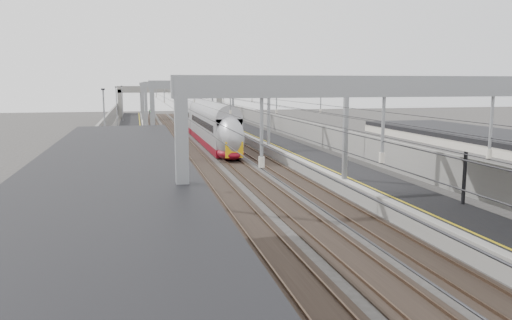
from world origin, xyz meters
TOP-DOWN VIEW (x-y plane):
  - platform_left at (-8.00, 45.00)m, footprint 4.00×120.00m
  - platform_right at (8.00, 45.00)m, footprint 4.00×120.00m
  - tracks at (0.00, 45.00)m, footprint 11.40×140.00m
  - overhead_line at (0.00, 51.62)m, footprint 13.00×140.00m
  - canopy_left at (-8.02, 2.99)m, footprint 4.40×30.00m
  - overbridge at (0.00, 100.00)m, footprint 22.00×2.20m
  - wall_left at (-11.20, 45.00)m, footprint 0.30×120.00m
  - wall_right at (11.20, 45.00)m, footprint 0.30×120.00m
  - train at (1.50, 59.20)m, footprint 2.69×49.06m
  - signal_green at (-5.20, 69.08)m, footprint 0.32×0.32m
  - signal_red_near at (3.20, 73.07)m, footprint 0.32×0.32m
  - signal_red_far at (5.40, 74.16)m, footprint 0.32×0.32m

SIDE VIEW (x-z plane):
  - tracks at x=0.00m, z-range -0.05..0.15m
  - platform_left at x=-8.00m, z-range 0.00..1.00m
  - platform_right at x=8.00m, z-range 0.00..1.00m
  - wall_left at x=-11.20m, z-range 0.00..3.20m
  - wall_right at x=11.20m, z-range 0.00..3.20m
  - train at x=1.50m, z-range -0.04..4.22m
  - signal_green at x=-5.20m, z-range 0.68..4.15m
  - signal_red_near at x=3.20m, z-range 0.68..4.15m
  - signal_red_far at x=5.40m, z-range 0.68..4.15m
  - canopy_left at x=-8.02m, z-range 2.97..7.21m
  - overbridge at x=0.00m, z-range 1.86..8.76m
  - overhead_line at x=0.00m, z-range 2.84..9.44m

